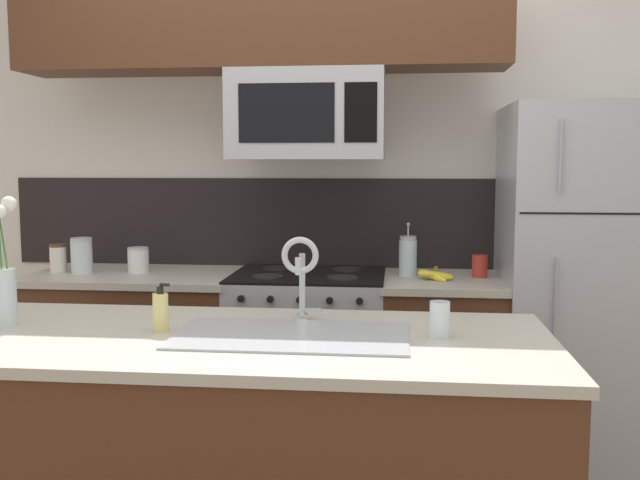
% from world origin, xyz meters
% --- Properties ---
extents(rear_partition, '(5.20, 0.10, 2.60)m').
position_xyz_m(rear_partition, '(0.30, 1.28, 1.30)').
color(rear_partition, silver).
rests_on(rear_partition, ground).
extents(splash_band, '(3.38, 0.01, 0.48)m').
position_xyz_m(splash_band, '(0.00, 1.22, 1.15)').
color(splash_band, black).
rests_on(splash_band, rear_partition).
extents(back_counter_left, '(1.06, 0.65, 0.91)m').
position_xyz_m(back_counter_left, '(-0.89, 0.90, 0.46)').
color(back_counter_left, '#4C2B19').
rests_on(back_counter_left, ground).
extents(back_counter_right, '(0.60, 0.65, 0.91)m').
position_xyz_m(back_counter_right, '(0.66, 0.90, 0.46)').
color(back_counter_right, '#4C2B19').
rests_on(back_counter_right, ground).
extents(stove_range, '(0.76, 0.64, 0.93)m').
position_xyz_m(stove_range, '(0.00, 0.90, 0.46)').
color(stove_range, '#A8AAAF').
rests_on(stove_range, ground).
extents(microwave, '(0.74, 0.40, 0.42)m').
position_xyz_m(microwave, '(0.00, 0.88, 1.70)').
color(microwave, '#A8AAAF').
extents(upper_cabinet_band, '(2.36, 0.34, 0.60)m').
position_xyz_m(upper_cabinet_band, '(-0.23, 0.85, 2.21)').
color(upper_cabinet_band, '#4C2B19').
extents(refrigerator, '(0.90, 0.74, 1.75)m').
position_xyz_m(refrigerator, '(1.40, 0.92, 0.87)').
color(refrigerator, '#A8AAAF').
rests_on(refrigerator, ground).
extents(storage_jar_tall, '(0.08, 0.08, 0.15)m').
position_xyz_m(storage_jar_tall, '(-1.31, 0.89, 0.98)').
color(storage_jar_tall, silver).
rests_on(storage_jar_tall, back_counter_left).
extents(storage_jar_medium, '(0.11, 0.11, 0.18)m').
position_xyz_m(storage_jar_medium, '(-1.17, 0.87, 1.00)').
color(storage_jar_medium, silver).
rests_on(storage_jar_medium, back_counter_left).
extents(storage_jar_short, '(0.11, 0.11, 0.13)m').
position_xyz_m(storage_jar_short, '(-0.89, 0.93, 0.97)').
color(storage_jar_short, silver).
rests_on(storage_jar_short, back_counter_left).
extents(banana_bunch, '(0.19, 0.16, 0.08)m').
position_xyz_m(banana_bunch, '(0.63, 0.84, 0.93)').
color(banana_bunch, yellow).
rests_on(banana_bunch, back_counter_right).
extents(french_press, '(0.09, 0.09, 0.27)m').
position_xyz_m(french_press, '(0.49, 0.96, 1.01)').
color(french_press, silver).
rests_on(french_press, back_counter_right).
extents(coffee_tin, '(0.08, 0.08, 0.11)m').
position_xyz_m(coffee_tin, '(0.85, 0.95, 0.97)').
color(coffee_tin, '#B22D23').
rests_on(coffee_tin, back_counter_right).
extents(island_counter, '(2.09, 0.88, 0.91)m').
position_xyz_m(island_counter, '(-0.09, -0.35, 0.46)').
color(island_counter, '#4C2B19').
rests_on(island_counter, ground).
extents(kitchen_sink, '(0.76, 0.44, 0.16)m').
position_xyz_m(kitchen_sink, '(0.10, -0.35, 0.84)').
color(kitchen_sink, '#ADAFB5').
rests_on(kitchen_sink, island_counter).
extents(sink_faucet, '(0.14, 0.14, 0.31)m').
position_xyz_m(sink_faucet, '(0.10, -0.13, 1.11)').
color(sink_faucet, '#B7BABF').
rests_on(sink_faucet, island_counter).
extents(dish_soap_bottle, '(0.06, 0.05, 0.16)m').
position_xyz_m(dish_soap_bottle, '(-0.34, -0.33, 0.98)').
color(dish_soap_bottle, '#DBCC75').
rests_on(dish_soap_bottle, island_counter).
extents(drinking_glass, '(0.07, 0.07, 0.12)m').
position_xyz_m(drinking_glass, '(0.58, -0.31, 0.97)').
color(drinking_glass, silver).
rests_on(drinking_glass, island_counter).
extents(flower_vase, '(0.11, 0.13, 0.50)m').
position_xyz_m(flower_vase, '(-0.92, -0.30, 1.04)').
color(flower_vase, silver).
rests_on(flower_vase, island_counter).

